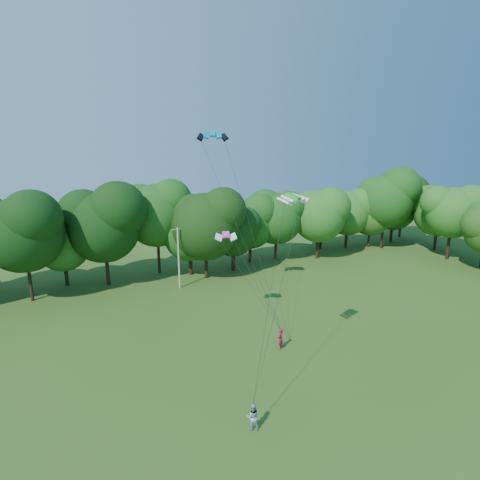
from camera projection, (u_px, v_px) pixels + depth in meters
name	position (u px, v px, depth m)	size (l,w,h in m)	color
ground	(346.00, 478.00, 19.43)	(160.00, 160.00, 0.00)	#2E5116
utility_pole	(179.00, 257.00, 45.06)	(1.44, 0.63, 7.60)	beige
kite_flyer_left	(280.00, 339.00, 31.81)	(0.67, 0.44, 1.84)	maroon
kite_flyer_right	(253.00, 416.00, 22.64)	(0.85, 0.66, 1.75)	#90A8C8
kite_teal	(212.00, 133.00, 34.80)	(2.97, 1.96, 0.70)	#05829D
kite_green	(293.00, 196.00, 24.86)	(2.56, 1.83, 0.41)	green
kite_pink	(226.00, 235.00, 34.33)	(2.17, 1.54, 0.46)	#FF46AF
tree_back_center	(205.00, 213.00, 47.57)	(9.58, 9.58, 13.93)	black
tree_back_east	(371.00, 207.00, 63.73)	(7.71, 7.71, 11.21)	#371F16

